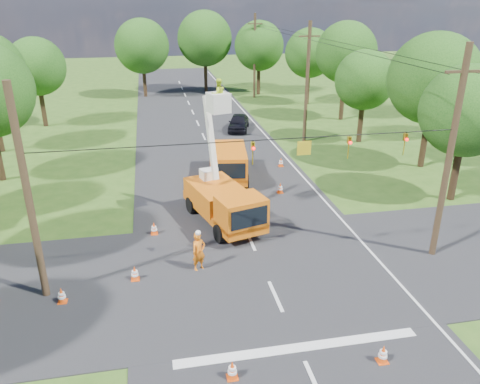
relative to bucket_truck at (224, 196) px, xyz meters
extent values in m
plane|color=#2E5118|center=(1.01, 12.73, -1.65)|extent=(140.00, 140.00, 0.00)
cube|color=black|center=(1.01, 12.73, -1.65)|extent=(12.00, 100.00, 0.06)
cube|color=black|center=(1.01, -5.27, -1.65)|extent=(56.00, 10.00, 0.07)
cube|color=silver|center=(1.01, -10.47, -1.65)|extent=(9.00, 0.45, 0.02)
cube|color=silver|center=(6.61, 12.73, -1.65)|extent=(0.12, 90.00, 0.02)
cube|color=#D6630F|center=(-0.05, 0.17, -0.89)|extent=(3.95, 6.72, 0.47)
cube|color=#D6630F|center=(0.57, -2.01, -0.07)|extent=(2.72, 2.35, 1.58)
cube|color=black|center=(0.81, -2.88, -0.02)|extent=(1.95, 0.60, 1.00)
cube|color=#D6630F|center=(-0.28, 0.98, -0.23)|extent=(3.44, 4.43, 1.05)
cylinder|color=black|center=(-0.57, -2.06, -1.17)|extent=(0.59, 1.03, 0.97)
cylinder|color=black|center=(1.56, -1.46, -1.17)|extent=(0.59, 1.03, 0.97)
cylinder|color=black|center=(-1.66, 1.80, -1.17)|extent=(0.59, 1.03, 0.97)
cylinder|color=black|center=(0.48, 2.40, -1.17)|extent=(0.59, 1.03, 0.97)
cube|color=silver|center=(-0.59, 2.10, 0.56)|extent=(0.98, 0.98, 0.58)
cube|color=silver|center=(-0.43, 1.54, 2.88)|extent=(0.67, 1.44, 4.57)
cube|color=silver|center=(-0.13, 0.47, 5.05)|extent=(1.24, 1.24, 1.00)
imported|color=#C6E526|center=(-0.13, 0.47, 5.47)|extent=(0.89, 0.76, 1.59)
cube|color=#D6630F|center=(1.44, 7.10, -0.89)|extent=(3.17, 6.60, 0.48)
cube|color=#D6630F|center=(1.12, 4.85, -0.07)|extent=(2.55, 2.10, 1.58)
cube|color=black|center=(1.00, 3.96, -0.01)|extent=(2.00, 0.34, 1.00)
cube|color=#D6630F|center=(1.55, 7.94, -0.22)|extent=(3.00, 4.21, 1.06)
cylinder|color=black|center=(0.06, 5.27, -1.16)|extent=(0.47, 1.01, 0.97)
cylinder|color=black|center=(2.26, 4.96, -1.16)|extent=(0.47, 1.01, 0.97)
cylinder|color=black|center=(0.61, 9.24, -1.16)|extent=(0.47, 1.01, 0.97)
cylinder|color=black|center=(2.81, 8.94, -1.16)|extent=(0.47, 1.01, 0.97)
imported|color=orange|center=(-1.90, -4.49, -0.71)|extent=(0.82, 0.72, 1.89)
imported|color=black|center=(4.55, 19.44, -0.90)|extent=(2.93, 4.73, 1.50)
cone|color=#DC450B|center=(-1.59, -11.42, -1.27)|extent=(0.36, 0.36, 0.70)
cube|color=#DC450B|center=(-1.59, -11.42, -1.61)|extent=(0.38, 0.38, 0.04)
cylinder|color=white|center=(-1.59, -11.42, -1.21)|extent=(0.26, 0.26, 0.09)
cylinder|color=white|center=(-1.59, -11.42, -1.36)|extent=(0.31, 0.31, 0.09)
cone|color=#DC450B|center=(3.63, -11.67, -1.27)|extent=(0.36, 0.36, 0.70)
cube|color=#DC450B|center=(3.63, -11.67, -1.61)|extent=(0.38, 0.38, 0.04)
cylinder|color=white|center=(3.63, -11.67, -1.21)|extent=(0.26, 0.26, 0.09)
cylinder|color=white|center=(3.63, -11.67, -1.36)|extent=(0.31, 0.31, 0.09)
cone|color=#DC450B|center=(1.64, 1.07, -1.27)|extent=(0.36, 0.36, 0.70)
cube|color=#DC450B|center=(1.64, 1.07, -1.61)|extent=(0.38, 0.38, 0.04)
cylinder|color=white|center=(1.64, 1.07, -1.21)|extent=(0.26, 0.26, 0.09)
cylinder|color=white|center=(1.64, 1.07, -1.36)|extent=(0.31, 0.31, 0.09)
cone|color=#DC450B|center=(4.25, 3.66, -1.27)|extent=(0.36, 0.36, 0.70)
cube|color=#DC450B|center=(4.25, 3.66, -1.61)|extent=(0.38, 0.38, 0.04)
cylinder|color=white|center=(4.25, 3.66, -1.21)|extent=(0.26, 0.26, 0.09)
cylinder|color=white|center=(4.25, 3.66, -1.36)|extent=(0.31, 0.31, 0.09)
cone|color=#DC450B|center=(-4.81, -4.83, -1.27)|extent=(0.36, 0.36, 0.70)
cube|color=#DC450B|center=(-4.81, -4.83, -1.61)|extent=(0.38, 0.38, 0.04)
cylinder|color=white|center=(-4.81, -4.83, -1.21)|extent=(0.26, 0.26, 0.09)
cylinder|color=white|center=(-4.81, -4.83, -1.36)|extent=(0.31, 0.31, 0.09)
cone|color=#DC450B|center=(-7.74, -5.96, -1.27)|extent=(0.36, 0.36, 0.70)
cube|color=#DC450B|center=(-7.74, -5.96, -1.61)|extent=(0.38, 0.38, 0.04)
cylinder|color=white|center=(-7.74, -5.96, -1.21)|extent=(0.26, 0.26, 0.09)
cylinder|color=white|center=(-7.74, -5.96, -1.36)|extent=(0.31, 0.31, 0.09)
cone|color=#DC450B|center=(5.69, 8.62, -1.27)|extent=(0.36, 0.36, 0.70)
cube|color=#DC450B|center=(5.69, 8.62, -1.61)|extent=(0.38, 0.38, 0.04)
cylinder|color=white|center=(5.69, 8.62, -1.21)|extent=(0.26, 0.26, 0.09)
cylinder|color=white|center=(5.69, 8.62, -1.36)|extent=(0.31, 0.31, 0.09)
cone|color=#DC450B|center=(-3.86, -0.57, -1.27)|extent=(0.36, 0.36, 0.70)
cube|color=#DC450B|center=(-3.86, -0.57, -1.61)|extent=(0.38, 0.38, 0.04)
cylinder|color=white|center=(-3.86, -0.57, -1.21)|extent=(0.26, 0.26, 0.09)
cylinder|color=white|center=(-3.86, -0.57, -1.36)|extent=(0.31, 0.31, 0.09)
cylinder|color=#4C3823|center=(9.51, -5.27, 3.35)|extent=(0.30, 0.30, 10.00)
cube|color=#4C3823|center=(9.51, -5.27, 7.15)|extent=(1.80, 0.12, 0.12)
cylinder|color=#4C3823|center=(9.51, 14.73, 3.35)|extent=(0.30, 0.30, 10.00)
cube|color=#4C3823|center=(9.51, 14.73, 7.15)|extent=(1.80, 0.12, 0.12)
cylinder|color=#4C3823|center=(9.51, 34.73, 3.35)|extent=(0.30, 0.30, 10.00)
cube|color=#4C3823|center=(9.51, 34.73, 7.15)|extent=(1.80, 0.12, 0.12)
cylinder|color=#4C3823|center=(-8.49, -5.27, 2.85)|extent=(0.30, 0.30, 9.00)
cylinder|color=black|center=(0.51, -5.27, 4.65)|extent=(18.00, 0.04, 0.04)
cube|color=#B39A15|center=(2.61, -5.27, 4.20)|extent=(0.60, 0.05, 0.60)
imported|color=#B39A15|center=(0.41, -5.27, 4.10)|extent=(0.16, 0.20, 1.00)
sphere|color=#FF0C0C|center=(0.41, -5.39, 4.35)|extent=(0.14, 0.14, 0.14)
imported|color=#B39A15|center=(4.61, -5.27, 4.10)|extent=(0.16, 0.20, 1.00)
sphere|color=#FF0C0C|center=(4.61, -5.39, 4.35)|extent=(0.14, 0.14, 0.14)
imported|color=#B39A15|center=(7.21, -5.27, 4.10)|extent=(0.16, 0.20, 1.00)
sphere|color=#FF0C0C|center=(7.21, -5.39, 4.35)|extent=(0.14, 0.14, 0.14)
cylinder|color=#382616|center=(-13.79, 24.73, 0.37)|extent=(0.44, 0.44, 4.05)
sphere|color=#184713|center=(-13.79, 24.73, 4.05)|extent=(5.40, 5.40, 5.40)
cylinder|color=#382616|center=(14.51, 0.73, 0.33)|extent=(0.44, 0.44, 3.96)
sphere|color=#184713|center=(14.51, 0.73, 3.93)|extent=(5.40, 5.40, 5.40)
cylinder|color=#382616|center=(16.01, 6.73, 0.64)|extent=(0.44, 0.44, 4.58)
sphere|color=#184713|center=(16.01, 6.73, 4.80)|extent=(6.40, 6.40, 6.40)
cylinder|color=#382616|center=(14.21, 13.73, 0.24)|extent=(0.44, 0.44, 3.78)
sphere|color=#184713|center=(14.21, 13.73, 3.68)|extent=(5.00, 5.00, 5.00)
cylinder|color=#382616|center=(15.81, 21.73, 0.73)|extent=(0.44, 0.44, 4.75)
sphere|color=#184713|center=(15.81, 21.73, 5.05)|extent=(6.00, 6.00, 6.00)
cylinder|color=#382616|center=(14.81, 29.73, 0.42)|extent=(0.44, 0.44, 4.14)
sphere|color=#184713|center=(14.81, 29.73, 4.18)|extent=(5.60, 5.60, 5.60)
cylinder|color=#382616|center=(-3.99, 37.73, 0.55)|extent=(0.44, 0.44, 4.40)
sphere|color=#184713|center=(-3.99, 37.73, 4.55)|extent=(6.60, 6.60, 6.60)
cylinder|color=#382616|center=(4.01, 39.73, 0.77)|extent=(0.44, 0.44, 4.84)
sphere|color=#184713|center=(4.01, 39.73, 5.17)|extent=(7.00, 7.00, 7.00)
cylinder|color=#382616|center=(10.51, 36.73, 0.51)|extent=(0.44, 0.44, 4.31)
sphere|color=#184713|center=(10.51, 36.73, 4.43)|extent=(6.20, 6.20, 6.20)
camera|label=1|loc=(-3.62, -23.17, 10.01)|focal=35.00mm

